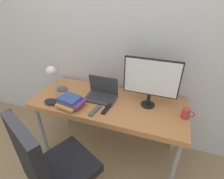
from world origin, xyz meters
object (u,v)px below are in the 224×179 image
laptop (102,94)px  monitor (151,80)px  desk_lamp (54,75)px  book_stack (71,102)px  mug (186,113)px  office_chair (51,167)px  game_controller (51,102)px

laptop → monitor: (0.50, 0.03, 0.25)m
desk_lamp → book_stack: bearing=-28.0°
mug → office_chair: bearing=-142.5°
monitor → book_stack: bearing=-160.0°
office_chair → book_stack: bearing=102.8°
game_controller → laptop: bearing=30.9°
laptop → mug: 0.87m
mug → game_controller: (-1.32, -0.21, -0.03)m
monitor → mug: bearing=-13.7°
game_controller → monitor: bearing=17.3°
laptop → mug: laptop is taller
mug → desk_lamp: bearing=-178.2°
office_chair → game_controller: bearing=122.8°
monitor → office_chair: bearing=-126.3°
book_stack → game_controller: (-0.22, -0.03, -0.03)m
laptop → desk_lamp: desk_lamp is taller
monitor → laptop: bearing=-177.0°
game_controller → office_chair: bearing=-57.2°
desk_lamp → office_chair: desk_lamp is taller
book_stack → mug: bearing=9.4°
book_stack → monitor: bearing=20.0°
desk_lamp → mug: bearing=1.8°
laptop → game_controller: (-0.46, -0.27, -0.03)m
laptop → book_stack: size_ratio=1.19×
office_chair → desk_lamp: bearing=118.9°
book_stack → office_chair: bearing=-77.2°
monitor → desk_lamp: (-1.01, -0.13, -0.06)m
book_stack → mug: book_stack is taller
office_chair → game_controller: size_ratio=6.98×
office_chair → mug: bearing=37.5°
desk_lamp → book_stack: 0.35m
laptop → office_chair: (-0.11, -0.81, -0.23)m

